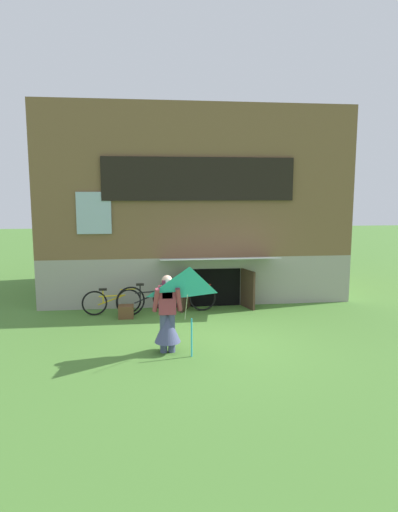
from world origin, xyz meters
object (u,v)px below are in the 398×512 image
at_px(person, 167,320).
at_px(bicycle_red, 184,297).
at_px(bicycle_yellow, 112,301).
at_px(bicycle_black, 150,299).
at_px(kite, 190,292).
at_px(wooden_crate, 126,312).

relative_size(person, bicycle_red, 0.92).
bearing_deg(bicycle_yellow, bicycle_black, -9.56).
height_order(person, kite, kite).
height_order(bicycle_black, bicycle_yellow, bicycle_black).
relative_size(kite, bicycle_yellow, 1.14).
distance_m(bicycle_black, bicycle_yellow, 0.99).
relative_size(person, bicycle_black, 0.89).
xyz_separation_m(person, wooden_crate, (-0.93, 2.53, -0.49)).
height_order(kite, bicycle_yellow, kite).
relative_size(person, wooden_crate, 4.12).
distance_m(bicycle_black, wooden_crate, 0.73).
xyz_separation_m(kite, bicycle_yellow, (-1.71, 3.46, -1.01)).
height_order(person, bicycle_black, person).
xyz_separation_m(bicycle_black, bicycle_yellow, (-0.99, 0.04, -0.06)).
bearing_deg(bicycle_black, bicycle_red, -8.57).
relative_size(bicycle_red, bicycle_yellow, 1.11).
relative_size(kite, bicycle_black, 0.99).
height_order(kite, wooden_crate, kite).
height_order(bicycle_red, bicycle_black, bicycle_black).
bearing_deg(person, wooden_crate, 120.47).
distance_m(bicycle_yellow, wooden_crate, 0.56).
bearing_deg(bicycle_black, kite, -94.81).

